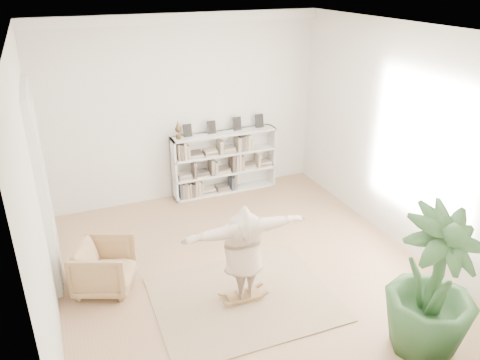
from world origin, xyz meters
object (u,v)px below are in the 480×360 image
Objects in this scene: armchair at (104,267)px; houseplant at (433,285)px; rocker_board at (243,295)px; person at (244,250)px; bookshelf at (224,163)px.

armchair is 0.43× the size of houseplant.
houseplant is at bearing -44.40° from rocker_board.
armchair is 0.46× the size of person.
armchair is at bearing -139.20° from bookshelf.
person is (1.76, -1.03, 0.46)m from armchair.
person reaches higher than rocker_board.
rocker_board is at bearing -97.47° from armchair.
bookshelf is 1.26× the size of person.
rocker_board is 0.77m from person.
bookshelf is at bearing 74.46° from rocker_board.
armchair is 4.43m from houseplant.
rocker_board is (1.76, -1.03, -0.30)m from armchair.
rocker_board is at bearing 134.23° from houseplant.
houseplant reaches higher than armchair.
person is 2.40m from houseplant.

